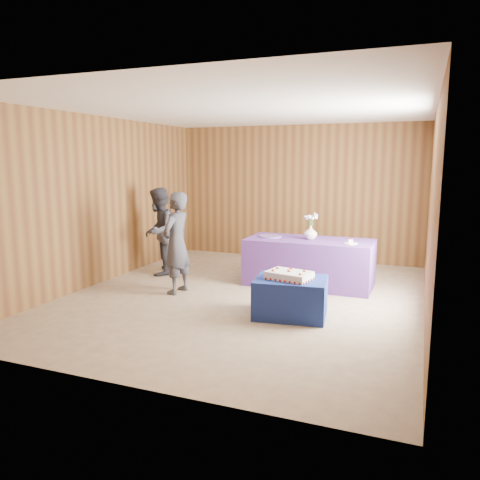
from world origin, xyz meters
The scene contains 13 objects.
ground centered at (0.00, 0.00, 0.00)m, with size 6.00×6.00×0.00m, color tan.
room_shell centered at (0.00, 0.00, 1.80)m, with size 5.04×6.04×2.72m.
cake_table centered at (0.88, -0.61, 0.25)m, with size 0.90×0.70×0.50m, color navy.
serving_table centered at (0.75, 1.00, 0.38)m, with size 2.00×0.90×0.75m, color #57338C.
sheet_cake centered at (0.87, -0.64, 0.55)m, with size 0.63×0.49×0.13m.
vase centered at (0.75, 1.02, 0.86)m, with size 0.21×0.21×0.22m, color silver.
flower_spray centered at (0.75, 1.02, 1.11)m, with size 0.23×0.23×0.17m.
platter centered at (0.08, 1.01, 0.76)m, with size 0.38×0.38×0.02m, color #6F52A4.
plate centered at (1.42, 0.83, 0.76)m, with size 0.22×0.22×0.01m, color white.
cake_slice centered at (1.42, 0.83, 0.79)m, with size 0.07×0.06×0.08m.
knife centered at (1.43, 0.67, 0.75)m, with size 0.26×0.02×0.00m, color silver.
guest_left centered at (-1.02, -0.17, 0.77)m, with size 0.56×0.37×1.54m, color #363640.
guest_right centered at (-1.88, 0.76, 0.77)m, with size 0.75×0.58×1.53m, color #31303A.
Camera 1 is at (2.40, -6.26, 1.98)m, focal length 35.00 mm.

